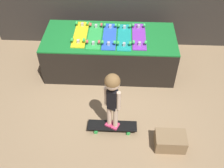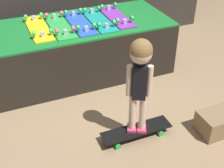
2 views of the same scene
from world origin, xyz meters
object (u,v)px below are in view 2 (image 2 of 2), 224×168
Objects in this scene: skateboard_blue_on_rack at (79,22)px; storage_box at (219,122)px; skateboard_yellow_on_rack at (38,28)px; skateboard_on_floor at (136,131)px; skateboard_green_on_rack at (60,26)px; skateboard_purple_on_rack at (116,16)px; child at (140,70)px; skateboard_teal_on_rack at (99,20)px.

skateboard_blue_on_rack reaches higher than storage_box.
skateboard_on_floor is at bearing -67.11° from skateboard_yellow_on_rack.
skateboard_green_on_rack is 1.09× the size of skateboard_on_floor.
skateboard_purple_on_rack is 0.80× the size of child.
skateboard_on_floor is at bearing -105.14° from skateboard_purple_on_rack.
skateboard_teal_on_rack reaches higher than skateboard_on_floor.
skateboard_yellow_on_rack is at bearing 137.83° from child.
skateboard_blue_on_rack is at bearing -4.48° from skateboard_yellow_on_rack.
skateboard_yellow_on_rack is 1.56m from skateboard_on_floor.
skateboard_on_floor is at bearing -75.60° from skateboard_green_on_rack.
skateboard_blue_on_rack is 1.83m from storage_box.
skateboard_purple_on_rack is 1.87× the size of storage_box.
skateboard_green_on_rack is 1.00× the size of skateboard_purple_on_rack.
skateboard_teal_on_rack is at bearing -2.43° from skateboard_blue_on_rack.
skateboard_blue_on_rack is 1.00× the size of skateboard_teal_on_rack.
skateboard_teal_on_rack is 1.87× the size of storage_box.
child is (-0.36, -1.32, 0.07)m from skateboard_purple_on_rack.
storage_box is (0.75, -0.22, -0.62)m from child.
skateboard_yellow_on_rack is at bearing 178.98° from skateboard_purple_on_rack.
skateboard_green_on_rack and skateboard_blue_on_rack have the same top height.
skateboard_yellow_on_rack and skateboard_teal_on_rack have the same top height.
skateboard_teal_on_rack reaches higher than storage_box.
child reaches higher than skateboard_purple_on_rack.
skateboard_teal_on_rack is at bearing -1.25° from skateboard_green_on_rack.
skateboard_green_on_rack is at bearing 104.40° from skateboard_on_floor.
skateboard_purple_on_rack is (0.23, 0.03, 0.00)m from skateboard_teal_on_rack.
skateboard_blue_on_rack is at bearing -0.07° from skateboard_green_on_rack.
skateboard_yellow_on_rack is 2.11m from storage_box.
skateboard_on_floor is 0.73× the size of child.
storage_box is at bearing -16.58° from skateboard_on_floor.
storage_box is at bearing -67.54° from skateboard_teal_on_rack.
skateboard_purple_on_rack is 1.37m from child.
skateboard_teal_on_rack is (0.23, -0.01, 0.00)m from skateboard_blue_on_rack.
skateboard_teal_on_rack and skateboard_purple_on_rack have the same top height.
skateboard_teal_on_rack is 0.23m from skateboard_purple_on_rack.
skateboard_yellow_on_rack is 0.92m from skateboard_purple_on_rack.
skateboard_green_on_rack is 1.95m from storage_box.
skateboard_green_on_rack and skateboard_teal_on_rack have the same top height.
skateboard_purple_on_rack is 1.48m from skateboard_on_floor.
child is at bearing -67.11° from skateboard_yellow_on_rack.
storage_box is (0.39, -1.54, -0.55)m from skateboard_purple_on_rack.
skateboard_purple_on_rack is at bearing -1.02° from skateboard_yellow_on_rack.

